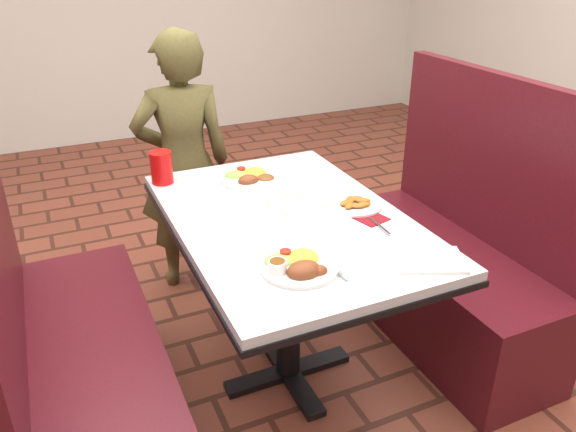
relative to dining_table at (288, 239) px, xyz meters
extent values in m
plane|color=brown|center=(0.00, 0.00, -0.65)|extent=(7.00, 7.00, 0.00)
cube|color=silver|center=(0.00, 0.00, 0.08)|extent=(0.80, 1.20, 0.03)
cube|color=black|center=(0.00, 0.00, 0.05)|extent=(0.81, 1.21, 0.02)
cylinder|color=black|center=(0.00, 0.00, -0.30)|extent=(0.10, 0.10, 0.69)
cube|color=black|center=(0.00, 0.00, -0.64)|extent=(0.55, 0.08, 0.03)
cube|color=black|center=(0.00, 0.00, -0.64)|extent=(0.08, 0.55, 0.03)
cube|color=#4F1219|center=(-0.75, 0.00, -0.43)|extent=(0.45, 1.20, 0.45)
cube|color=#4F1219|center=(0.75, 0.00, -0.43)|extent=(0.45, 1.20, 0.45)
cube|color=#4F1219|center=(0.97, 0.00, 0.05)|extent=(0.06, 1.20, 0.95)
imported|color=brown|center=(-0.15, 0.91, 0.00)|extent=(0.51, 0.36, 1.32)
cylinder|color=white|center=(-0.12, -0.35, 0.10)|extent=(0.25, 0.25, 0.01)
ellipsoid|color=yellow|center=(-0.09, -0.32, 0.13)|extent=(0.10, 0.10, 0.04)
ellipsoid|color=#86C14D|center=(-0.17, -0.30, 0.13)|extent=(0.10, 0.08, 0.03)
cylinder|color=red|center=(-0.14, -0.28, 0.13)|extent=(0.04, 0.04, 0.01)
ellipsoid|color=brown|center=(-0.13, -0.40, 0.14)|extent=(0.11, 0.08, 0.06)
ellipsoid|color=brown|center=(-0.09, -0.41, 0.13)|extent=(0.06, 0.04, 0.04)
cylinder|color=white|center=(-0.20, -0.36, 0.13)|extent=(0.06, 0.06, 0.04)
cylinder|color=brown|center=(-0.20, -0.36, 0.15)|extent=(0.05, 0.05, 0.00)
cylinder|color=white|center=(0.00, 0.37, 0.10)|extent=(0.25, 0.25, 0.02)
ellipsoid|color=yellow|center=(0.03, 0.40, 0.13)|extent=(0.10, 0.10, 0.05)
ellipsoid|color=#86C14D|center=(-0.05, 0.42, 0.13)|extent=(0.10, 0.08, 0.03)
cylinder|color=red|center=(-0.02, 0.44, 0.13)|extent=(0.04, 0.04, 0.01)
ellipsoid|color=brown|center=(0.05, 0.34, 0.12)|extent=(0.08, 0.08, 0.03)
ellipsoid|color=brown|center=(-0.03, 0.33, 0.14)|extent=(0.09, 0.06, 0.05)
cylinder|color=white|center=(0.26, -0.04, 0.10)|extent=(0.19, 0.19, 0.01)
cube|color=maroon|center=(0.26, -0.14, 0.10)|extent=(0.13, 0.13, 0.00)
cube|color=silver|center=(0.26, -0.21, 0.10)|extent=(0.02, 0.14, 0.00)
cylinder|color=red|center=(-0.34, 0.50, 0.16)|extent=(0.09, 0.09, 0.13)
cube|color=white|center=(0.27, -0.48, 0.10)|extent=(0.26, 0.23, 0.01)
cube|color=silver|center=(-0.03, -0.39, 0.11)|extent=(0.04, 0.18, 0.00)
cube|color=silver|center=(-0.14, -0.33, 0.11)|extent=(0.02, 0.15, 0.00)
camera|label=1|loc=(-0.76, -1.68, 1.00)|focal=35.00mm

